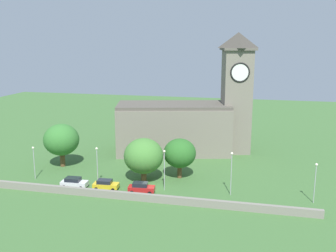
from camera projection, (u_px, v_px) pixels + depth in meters
The scene contains 14 objects.
ground_plane at pixel (169, 163), 83.22m from camera, with size 200.00×200.00×0.00m, color #3D6633.
church at pixel (189, 120), 90.61m from camera, with size 32.58×17.91×27.68m.
quay_barrier at pixel (142, 197), 63.63m from camera, with size 56.42×0.70×1.28m, color gray.
car_white at pixel (74, 182), 69.43m from camera, with size 4.82×2.46×1.86m.
car_yellow at pixel (106, 184), 68.64m from camera, with size 4.61×2.54×1.74m.
car_red at pixel (141, 188), 66.93m from camera, with size 4.72×2.50×1.89m.
streetlamp_west_end at pixel (34, 157), 73.02m from camera, with size 0.44×0.44×6.37m.
streetlamp_west_mid at pixel (97, 161), 69.22m from camera, with size 0.44×0.44×7.27m.
streetlamp_central at pixel (164, 164), 67.50m from camera, with size 0.44×0.44×7.29m.
streetlamp_east_mid at pixel (231, 167), 65.28m from camera, with size 0.44×0.44×7.56m.
streetlamp_east_end at pixel (315, 176), 62.05m from camera, with size 0.44×0.44×6.73m.
tree_churchyard at pixel (180, 153), 73.55m from camera, with size 6.18×6.18×7.70m.
tree_riverside_west at pixel (61, 140), 80.23m from camera, with size 7.30×7.30×9.04m.
tree_by_tower at pixel (144, 156), 71.88m from camera, with size 7.34×7.34×8.20m.
Camera 1 is at (17.69, -62.55, 25.76)m, focal length 41.44 mm.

